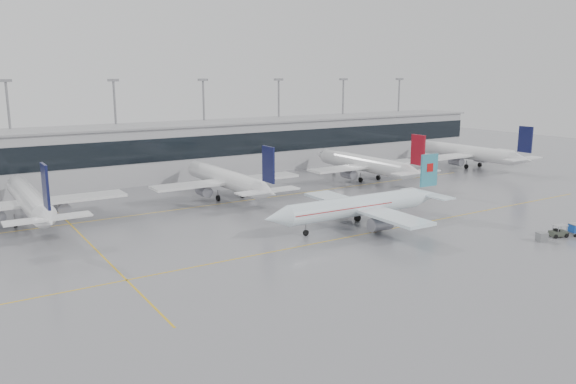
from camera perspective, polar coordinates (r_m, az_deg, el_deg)
ground at (r=81.51m, az=4.58°, el=-4.89°), size 320.00×320.00×0.00m
taxi_line_main at (r=81.51m, az=4.58°, el=-4.88°), size 120.00×0.25×0.01m
taxi_line_north at (r=106.13m, az=-5.26°, el=-0.98°), size 120.00×0.25×0.01m
taxi_line_cross at (r=82.32m, az=-19.13°, el=-5.35°), size 0.25×60.00×0.01m
terminal at (r=133.92m, az=-11.67°, el=4.07°), size 180.00×15.00×12.00m
terminal_glass at (r=126.76m, az=-10.46°, el=4.39°), size 180.00×0.20×5.00m
terminal_roof at (r=133.26m, az=-11.78°, el=6.72°), size 182.00×16.00×0.40m
light_masts at (r=138.77m, az=-12.70°, el=7.34°), size 156.40×1.00×22.60m
air_canada_jet at (r=88.62m, az=7.55°, el=-1.40°), size 34.09×26.57×10.45m
parked_jet_b at (r=98.46m, az=-24.72°, el=-0.81°), size 29.64×36.96×11.72m
parked_jet_c at (r=108.62m, az=-6.20°, el=1.29°), size 29.64×36.96×11.72m
parked_jet_d at (r=127.87m, az=7.98°, el=2.82°), size 29.64×36.96×11.72m
parked_jet_e at (r=152.82m, az=18.02°, el=3.80°), size 29.64×36.96×11.72m
baggage_tug at (r=91.68m, az=25.75°, el=-3.75°), size 3.77×2.23×1.80m
gse_unit at (r=88.26m, az=24.38°, el=-4.18°), size 1.64×1.58×1.31m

